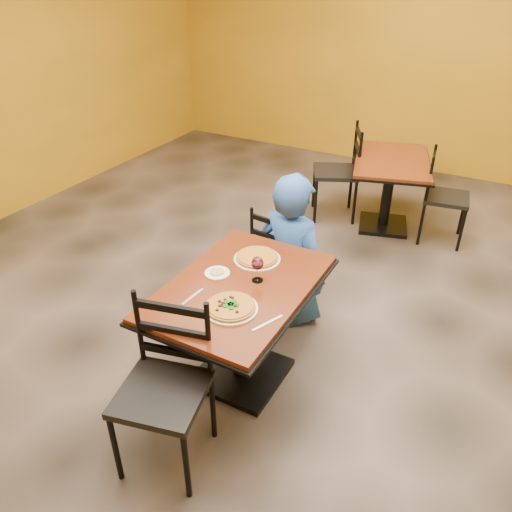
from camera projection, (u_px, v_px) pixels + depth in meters
The scene contains 18 objects.
floor at pixel (274, 333), 3.81m from camera, with size 7.00×8.00×0.01m, color black.
wall_back at pixel (426, 49), 6.04m from camera, with size 7.00×0.01×3.00m, color #C48415.
table_main at pixel (240, 310), 3.15m from camera, with size 0.83×1.23×0.75m.
table_second at pixel (390, 178), 5.03m from camera, with size 1.01×1.25×0.75m.
chair_main_near at pixel (162, 394), 2.63m from camera, with size 0.44×0.44×0.98m, color black, non-canonical shape.
chair_main_far at pixel (282, 254), 3.99m from camera, with size 0.38×0.38×0.85m, color black, non-canonical shape.
chair_second_left at pixel (335, 172), 5.29m from camera, with size 0.45×0.45×1.00m, color black, non-canonical shape.
chair_second_right at pixel (447, 198), 4.85m from camera, with size 0.41×0.41×0.91m, color black, non-canonical shape.
diner at pixel (292, 247), 3.75m from camera, with size 0.60×0.39×1.19m, color #1A4392.
plate_main at pixel (231, 309), 2.83m from camera, with size 0.31×0.31×0.01m, color white.
pizza_main at pixel (231, 306), 2.82m from camera, with size 0.28×0.28×0.02m, color maroon.
plate_far at pixel (257, 259), 3.30m from camera, with size 0.31×0.31×0.01m, color white.
pizza_far at pixel (257, 257), 3.29m from camera, with size 0.28×0.28×0.02m, color gold.
side_plate at pixel (217, 273), 3.15m from camera, with size 0.16×0.16×0.01m, color white.
dip at pixel (217, 272), 3.14m from camera, with size 0.09×0.09×0.01m, color tan.
wine_glass at pixel (257, 268), 3.04m from camera, with size 0.08×0.08×0.18m, color white, non-canonical shape.
fork at pixel (193, 297), 2.94m from camera, with size 0.01×0.19×0.00m, color silver.
knife at pixel (267, 323), 2.73m from camera, with size 0.01×0.21×0.00m, color silver.
Camera 1 is at (1.30, -2.66, 2.47)m, focal length 35.07 mm.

